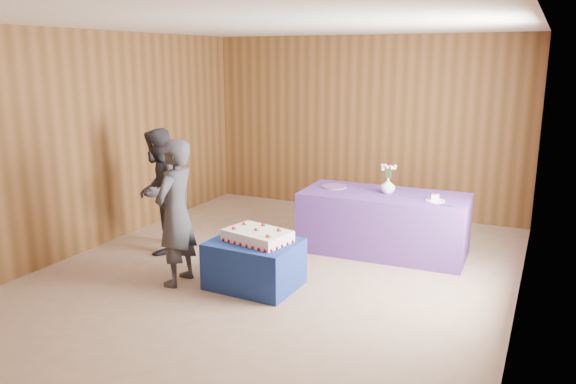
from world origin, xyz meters
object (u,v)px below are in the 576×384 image
Objects in this scene: cake_table at (254,264)px; guest_right at (159,191)px; sheet_cake at (258,236)px; vase at (388,186)px; guest_left at (176,213)px; serving_table at (383,223)px.

cake_table is 0.58× the size of guest_right.
sheet_cake reaches higher than cake_table.
vase is 2.60m from guest_left.
guest_left reaches higher than cake_table.
sheet_cake is at bearing -119.01° from vase.
vase is 2.80m from guest_right.
cake_table is 2.01m from vase.
vase is at bearing 135.14° from guest_left.
vase reaches higher than serving_table.
guest_left is 1.01× the size of guest_right.
cake_table is at bearing -121.41° from serving_table.
guest_left is at bearing -131.77° from vase.
sheet_cake is (-0.89, -1.62, 0.18)m from serving_table.
cake_table is at bearing 54.85° from guest_right.
guest_right reaches higher than cake_table.
cake_table is 0.98m from guest_left.
serving_table is at bearing 62.58° from cake_table.
serving_table is at bearing -133.41° from vase.
guest_left is 1.09m from guest_right.
guest_right reaches higher than serving_table.
guest_left is at bearing -159.28° from cake_table.
sheet_cake is at bearing 106.32° from guest_left.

